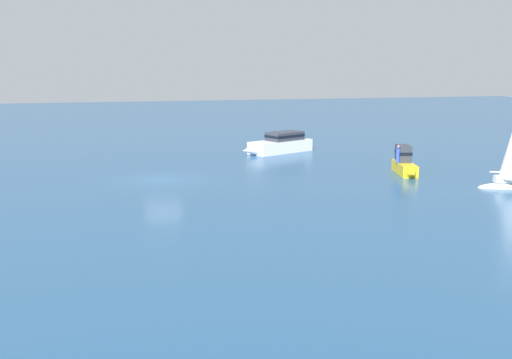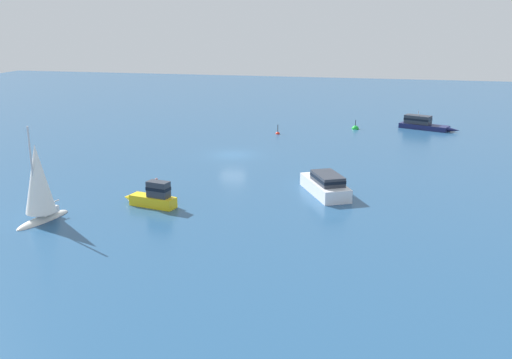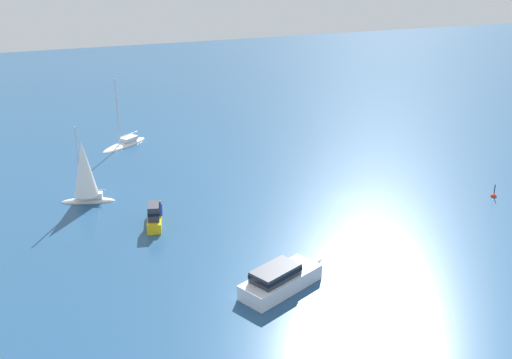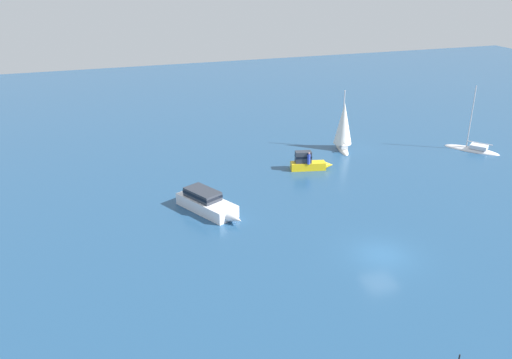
% 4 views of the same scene
% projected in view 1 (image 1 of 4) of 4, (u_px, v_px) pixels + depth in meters
% --- Properties ---
extents(ground_plane, '(160.00, 160.00, 0.00)m').
position_uv_depth(ground_plane, '(163.00, 180.00, 43.33)').
color(ground_plane, navy).
extents(powerboat, '(1.83, 4.54, 2.09)m').
position_uv_depth(powerboat, '(405.00, 163.00, 45.52)').
color(powerboat, yellow).
rests_on(powerboat, ground).
extents(powerboat_1, '(7.23, 4.77, 1.78)m').
position_uv_depth(powerboat_1, '(279.00, 144.00, 55.78)').
color(powerboat_1, white).
rests_on(powerboat_1, ground).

